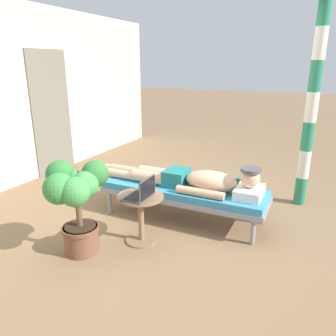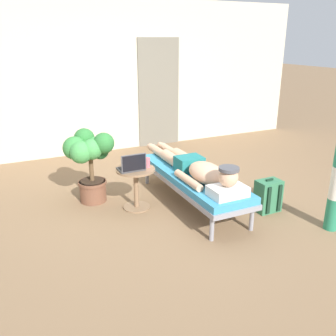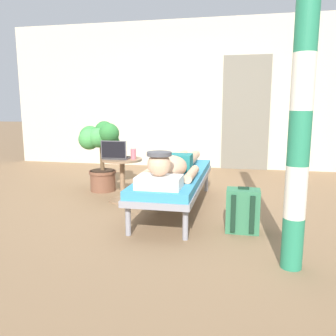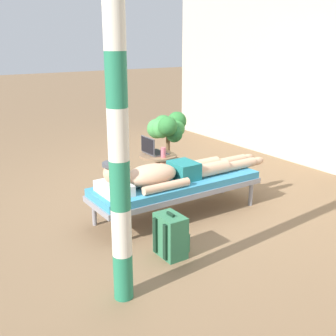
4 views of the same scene
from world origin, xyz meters
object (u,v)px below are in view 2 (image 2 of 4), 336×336
Objects in this scene: lounge_chair at (192,179)px; person_reclining at (197,168)px; backpack at (268,196)px; side_table at (136,181)px; potted_plant at (89,157)px; laptop at (132,166)px; drink_glass at (147,163)px.

person_reclining is (-0.00, -0.11, 0.17)m from lounge_chair.
backpack is (0.74, -0.58, -0.15)m from lounge_chair.
lounge_chair is at bearing 141.85° from backpack.
person_reclining is at bearing -23.34° from side_table.
laptop is at bearing -50.97° from potted_plant.
drink_glass is at bearing 152.82° from person_reclining.
person_reclining is 0.61m from drink_glass.
laptop is at bearing 154.22° from backpack.
potted_plant is at bearing 136.17° from side_table.
side_table is 1.69× the size of laptop.
potted_plant reaches higher than side_table.
potted_plant is (-1.89, 1.21, 0.41)m from backpack.
laptop is (-0.75, 0.25, 0.06)m from person_reclining.
potted_plant is (-0.61, 0.46, 0.02)m from drink_glass.
person_reclining is 0.94m from backpack.
laptop is 0.21m from drink_glass.
backpack is at bearing -38.15° from lounge_chair.
laptop is 1.70m from backpack.
lounge_chair is at bearing 90.00° from person_reclining.
potted_plant is (-0.46, 0.44, 0.25)m from side_table.
lounge_chair is at bearing -15.41° from side_table.
drink_glass reaches higher than backpack.
side_table is 1.23× the size of backpack.
side_table is at bearing 164.59° from lounge_chair.
lounge_chair is 1.34m from potted_plant.
person_reclining is at bearing -90.00° from lounge_chair.
drink_glass is at bearing 149.62° from backpack.
potted_plant is (-0.40, 0.49, 0.03)m from laptop.
drink_glass is 1.54m from backpack.
person_reclining is 0.77m from side_table.
lounge_chair is 2.11× the size of potted_plant.
person_reclining reaches higher than side_table.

